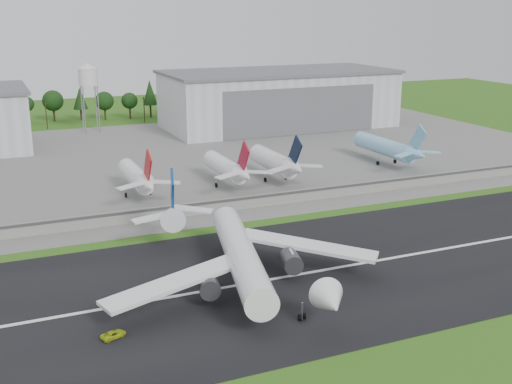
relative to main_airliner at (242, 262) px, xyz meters
name	(u,v)px	position (x,y,z in m)	size (l,w,h in m)	color
ground	(291,301)	(5.58, -9.57, -4.89)	(600.00, 600.00, 0.00)	#245C15
runway	(268,280)	(5.58, 0.43, -4.84)	(320.00, 60.00, 0.10)	black
runway_centerline	(268,280)	(5.58, 0.43, -4.78)	(220.00, 1.00, 0.02)	white
apron	(138,162)	(5.58, 110.43, -4.84)	(320.00, 150.00, 0.10)	slate
blast_fence	(196,209)	(5.58, 45.41, -3.09)	(240.00, 0.61, 3.50)	gray
hangar_east	(278,99)	(80.58, 155.34, 7.73)	(102.00, 47.00, 25.20)	silver
water_tower	(88,75)	(0.58, 175.43, 19.66)	(8.40, 8.40, 29.40)	#99999E
utility_poles	(98,125)	(5.58, 190.43, -4.89)	(230.00, 3.00, 12.00)	black
treeline	(92,120)	(5.58, 205.43, -4.89)	(320.00, 16.00, 22.00)	black
main_airliner	(242,262)	(0.00, 0.00, 0.00)	(55.77, 58.73, 18.17)	white
ground_vehicle	(113,335)	(-26.83, -10.71, -4.21)	(1.93, 4.20, 1.17)	#ABC016
parked_jet_red_a	(138,178)	(-4.19, 66.93, 0.99)	(7.36, 31.29, 16.37)	white
parked_jet_red_b	(229,168)	(22.83, 66.95, 1.06)	(7.36, 31.29, 16.45)	white
parked_jet_navy	(278,162)	(38.82, 67.00, 1.35)	(7.36, 31.29, 16.76)	white
parked_jet_skyblue	(390,148)	(83.02, 71.98, 1.18)	(7.36, 37.29, 16.63)	#87C4E9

